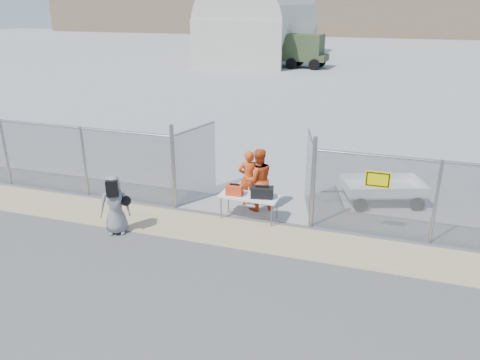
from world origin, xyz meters
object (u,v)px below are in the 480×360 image
(security_worker_right, at_px, (258,180))
(visitor, at_px, (115,205))
(security_worker_left, at_px, (248,178))
(folding_table, at_px, (249,207))
(utility_trailer, at_px, (382,191))

(security_worker_right, distance_m, visitor, 4.01)
(security_worker_left, distance_m, security_worker_right, 0.43)
(folding_table, distance_m, visitor, 3.59)
(security_worker_right, distance_m, utility_trailer, 3.83)
(folding_table, height_order, visitor, visitor)
(security_worker_left, height_order, utility_trailer, security_worker_left)
(folding_table, bearing_deg, security_worker_left, 110.62)
(visitor, height_order, utility_trailer, visitor)
(security_worker_left, relative_size, security_worker_right, 0.92)
(security_worker_left, bearing_deg, visitor, 20.91)
(security_worker_right, height_order, visitor, security_worker_right)
(security_worker_right, relative_size, visitor, 1.17)
(security_worker_left, xyz_separation_m, utility_trailer, (3.76, 1.44, -0.47))
(folding_table, relative_size, utility_trailer, 0.54)
(security_worker_left, height_order, security_worker_right, security_worker_right)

